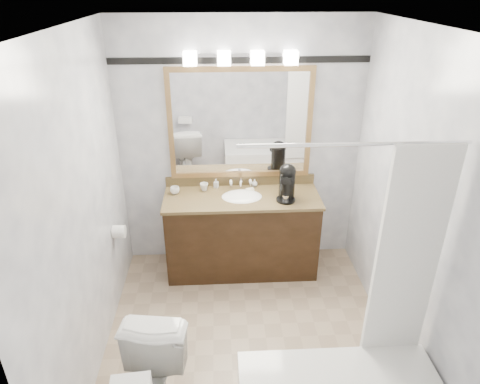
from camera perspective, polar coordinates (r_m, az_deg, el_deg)
The scene contains 12 objects.
room at distance 3.11m, azimuth 1.34°, elevation -2.54°, with size 2.42×2.62×2.52m.
vanity at distance 4.39m, azimuth 0.23°, elevation -5.32°, with size 1.53×0.58×0.97m.
mirror at distance 4.19m, azimuth 0.04°, elevation 9.03°, with size 1.40×0.04×1.10m.
vanity_light_bar at distance 3.99m, azimuth 0.09°, elevation 17.50°, with size 1.02×0.14×0.12m.
accent_stripe at distance 4.06m, azimuth 0.04°, elevation 17.18°, with size 2.40×0.01×0.06m, color black.
tp_roll at distance 4.06m, azimuth -15.82°, elevation -5.11°, with size 0.12×0.12×0.11m, color white.
coffee_maker at distance 4.10m, azimuth 6.30°, elevation 1.46°, with size 0.19×0.23×0.36m.
cup_left at distance 4.28m, azimuth -8.68°, elevation 0.22°, with size 0.09×0.09×0.07m, color white.
cup_right at distance 4.31m, azimuth -4.80°, elevation 0.69°, with size 0.08×0.08×0.08m, color white.
soap_bottle_a at distance 4.36m, azimuth -3.21°, elevation 1.17°, with size 0.04×0.04×0.09m, color white.
soap_bottle_b at distance 4.38m, azimuth 1.95°, elevation 1.23°, with size 0.06×0.06×0.08m, color white.
soap_bar at distance 4.30m, azimuth 1.33°, elevation 0.31°, with size 0.08×0.05×0.02m, color beige.
Camera 1 is at (-0.22, -2.71, 2.76)m, focal length 32.00 mm.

